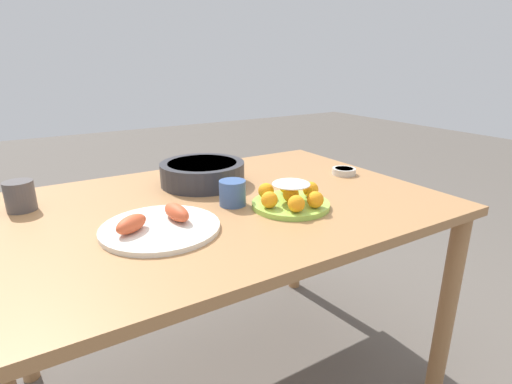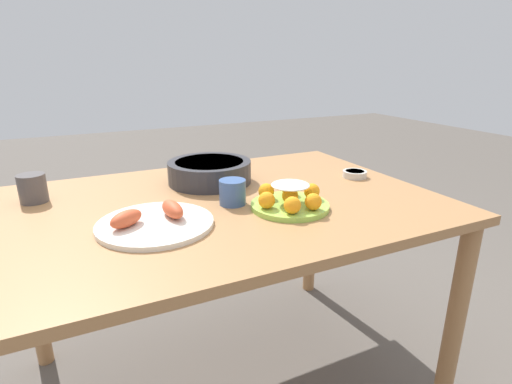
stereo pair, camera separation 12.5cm
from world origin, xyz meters
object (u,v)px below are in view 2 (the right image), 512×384
at_px(cup_far, 33,188).
at_px(cake_plate, 290,199).
at_px(dining_table, 225,226).
at_px(cup_near, 233,192).
at_px(sauce_bowl, 355,174).
at_px(serving_bowl, 210,171).
at_px(seafood_platter, 154,221).

bearing_deg(cup_far, cake_plate, -29.71).
bearing_deg(dining_table, cup_near, -77.33).
bearing_deg(cup_near, cake_plate, -37.71).
distance_m(sauce_bowl, cup_far, 1.13).
bearing_deg(cup_near, dining_table, 102.67).
bearing_deg(serving_bowl, dining_table, -96.74).
relative_size(cake_plate, seafood_platter, 0.76).
height_order(sauce_bowl, seafood_platter, seafood_platter).
bearing_deg(dining_table, cake_plate, -45.80).
height_order(dining_table, seafood_platter, seafood_platter).
distance_m(cake_plate, sauce_bowl, 0.44).
xyz_separation_m(serving_bowl, sauce_bowl, (0.53, -0.18, -0.03)).
xyz_separation_m(dining_table, seafood_platter, (-0.25, -0.12, 0.11)).
height_order(seafood_platter, cup_far, cup_far).
distance_m(serving_bowl, sauce_bowl, 0.56).
relative_size(dining_table, seafood_platter, 4.30).
height_order(cake_plate, seafood_platter, cake_plate).
bearing_deg(cake_plate, cup_far, 150.29).
relative_size(dining_table, cake_plate, 5.69).
xyz_separation_m(dining_table, sauce_bowl, (0.55, 0.03, 0.11)).
distance_m(serving_bowl, cup_far, 0.58).
height_order(serving_bowl, seafood_platter, serving_bowl).
distance_m(cup_near, cup_far, 0.64).
relative_size(sauce_bowl, cup_far, 1.01).
height_order(sauce_bowl, cup_far, cup_far).
bearing_deg(cake_plate, seafood_platter, 174.19).
relative_size(serving_bowl, sauce_bowl, 3.31).
bearing_deg(serving_bowl, cup_near, -93.09).
distance_m(cake_plate, serving_bowl, 0.39).
distance_m(serving_bowl, cup_near, 0.26).
height_order(dining_table, cup_far, cup_far).
height_order(cake_plate, cup_far, cup_far).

